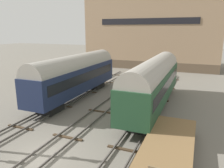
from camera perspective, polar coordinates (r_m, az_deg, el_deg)
ground_plane at (r=15.65m, az=-17.91°, el=-18.02°), size 200.00×200.00×0.00m
track_middle at (r=15.58m, az=-17.95°, el=-17.58°), size 2.60×60.00×0.26m
train_car_green at (r=23.01m, az=10.84°, el=0.90°), size 2.99×16.30×5.32m
train_car_navy at (r=26.56m, az=-9.38°, el=2.64°), size 3.01×15.85×5.29m
warehouse_building at (r=50.84m, az=10.55°, el=14.59°), size 28.16×10.62×17.85m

